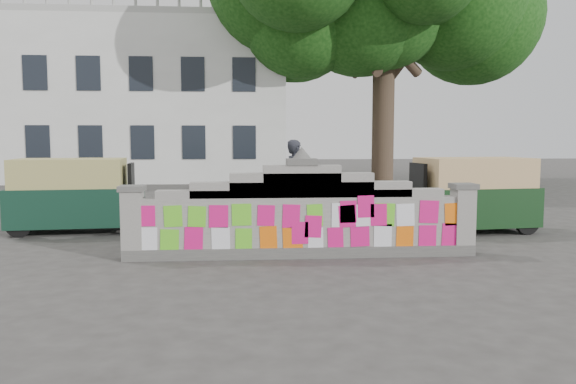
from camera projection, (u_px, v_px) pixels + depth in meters
name	position (u px, v px, depth m)	size (l,w,h in m)	color
ground	(301.00, 257.00, 10.27)	(100.00, 100.00, 0.00)	#383533
parapet_wall	(302.00, 216.00, 10.20)	(6.48, 0.44, 2.01)	#4C4C49
building	(136.00, 105.00, 31.17)	(16.00, 10.00, 8.90)	silver
shade_tree	(385.00, 2.00, 27.77)	(12.00, 10.00, 12.00)	#38281E
cyclist_bike	(295.00, 206.00, 13.47)	(0.74, 2.12, 1.11)	black
cyclist_rider	(295.00, 190.00, 13.43)	(0.69, 0.45, 1.89)	#22232B
pedestrian	(288.00, 199.00, 12.59)	(0.78, 0.61, 1.60)	#258957
rickshaw_left	(74.00, 194.00, 13.01)	(3.13, 1.66, 1.70)	#103122
rickshaw_right	(470.00, 194.00, 12.97)	(3.18, 1.75, 1.72)	black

